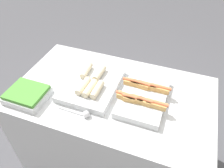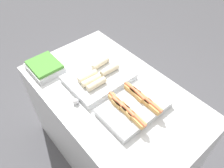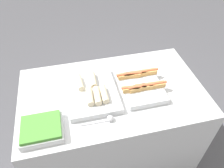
{
  "view_description": "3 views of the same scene",
  "coord_description": "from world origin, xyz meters",
  "px_view_note": "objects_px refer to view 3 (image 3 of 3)",
  "views": [
    {
      "loc": [
        0.4,
        -1.08,
        2.04
      ],
      "look_at": [
        -0.0,
        0.0,
        1.0
      ],
      "focal_mm": 35.0,
      "sensor_mm": 36.0,
      "label": 1
    },
    {
      "loc": [
        0.83,
        -0.71,
        2.15
      ],
      "look_at": [
        -0.0,
        0.0,
        1.0
      ],
      "focal_mm": 35.0,
      "sensor_mm": 36.0,
      "label": 2
    },
    {
      "loc": [
        -0.28,
        -1.17,
        2.16
      ],
      "look_at": [
        -0.0,
        0.0,
        1.0
      ],
      "focal_mm": 35.0,
      "sensor_mm": 36.0,
      "label": 3
    }
  ],
  "objects_px": {
    "tray_wraps": "(92,92)",
    "serving_spoon_near": "(108,119)",
    "tray_side_front": "(42,129)",
    "tray_hotdogs": "(140,83)"
  },
  "relations": [
    {
      "from": "tray_wraps",
      "to": "tray_side_front",
      "type": "xyz_separation_m",
      "value": [
        -0.38,
        -0.26,
        0.0
      ]
    },
    {
      "from": "serving_spoon_near",
      "to": "tray_wraps",
      "type": "bearing_deg",
      "value": 103.1
    },
    {
      "from": "tray_hotdogs",
      "to": "tray_wraps",
      "type": "height_order",
      "value": "tray_hotdogs"
    },
    {
      "from": "tray_wraps",
      "to": "serving_spoon_near",
      "type": "bearing_deg",
      "value": -76.9
    },
    {
      "from": "tray_side_front",
      "to": "serving_spoon_near",
      "type": "bearing_deg",
      "value": -1.14
    },
    {
      "from": "tray_hotdogs",
      "to": "tray_side_front",
      "type": "relative_size",
      "value": 1.67
    },
    {
      "from": "tray_wraps",
      "to": "tray_side_front",
      "type": "height_order",
      "value": "tray_wraps"
    },
    {
      "from": "tray_side_front",
      "to": "tray_wraps",
      "type": "bearing_deg",
      "value": 34.74
    },
    {
      "from": "tray_hotdogs",
      "to": "tray_side_front",
      "type": "bearing_deg",
      "value": -160.89
    },
    {
      "from": "tray_hotdogs",
      "to": "serving_spoon_near",
      "type": "distance_m",
      "value": 0.43
    }
  ]
}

